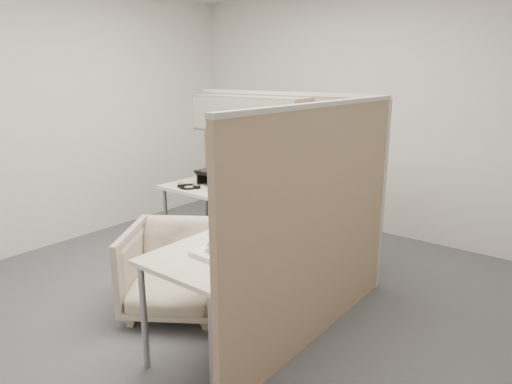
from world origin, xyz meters
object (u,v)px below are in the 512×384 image
Objects in this scene: office_chair at (175,265)px; monitor_left at (288,164)px; keyboard at (275,203)px; desk at (249,215)px.

monitor_left reaches higher than office_chair.
keyboard is (0.12, -0.35, -0.26)m from monitor_left.
office_chair is 0.96m from keyboard.
desk is at bearing -100.28° from keyboard.
office_chair is at bearing -115.38° from desk.
keyboard reaches higher than office_chair.
office_chair is at bearing -105.42° from keyboard.
desk is 0.70m from office_chair.
monitor_left is (0.23, 1.17, 0.63)m from office_chair.
monitor_left reaches higher than keyboard.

